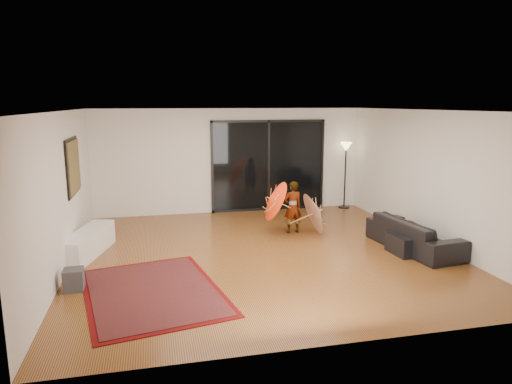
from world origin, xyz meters
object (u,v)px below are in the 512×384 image
object	(u,v)px
sofa	(414,234)
media_console	(88,243)
ottoman	(409,244)
child	(293,207)

from	to	relation	value
sofa	media_console	bearing A→B (deg)	73.89
ottoman	child	distance (m)	2.58
sofa	child	xyz separation A→B (m)	(-1.97, 1.66, 0.27)
ottoman	sofa	bearing A→B (deg)	42.66
media_console	ottoman	world-z (taller)	media_console
sofa	child	distance (m)	2.59
child	media_console	bearing A→B (deg)	1.53
media_console	child	bearing A→B (deg)	24.04
sofa	child	size ratio (longest dim) A/B	1.82
sofa	child	bearing A→B (deg)	43.39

